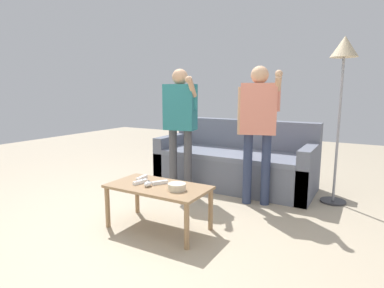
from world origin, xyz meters
TOP-DOWN VIEW (x-y plane):
  - ground_plane at (0.00, 0.00)m, footprint 12.00×12.00m
  - couch at (0.09, 1.38)m, footprint 2.04×0.86m
  - coffee_table at (0.01, -0.26)m, footprint 0.92×0.49m
  - snack_bowl at (0.22, -0.29)m, footprint 0.16×0.16m
  - game_remote_nunchuk at (-0.06, -0.33)m, footprint 0.06×0.09m
  - floor_lamp at (1.33, 1.30)m, footprint 0.28×0.28m
  - player_right at (0.57, 0.81)m, footprint 0.48×0.30m
  - player_left at (-0.37, 0.73)m, footprint 0.47×0.33m
  - game_remote_wand_near at (-0.01, -0.21)m, footprint 0.11×0.15m
  - game_remote_wand_far at (-0.18, -0.29)m, footprint 0.07×0.16m
  - game_remote_wand_spare at (-0.25, -0.17)m, footprint 0.05×0.16m

SIDE VIEW (x-z plane):
  - ground_plane at x=0.00m, z-range 0.00..0.00m
  - couch at x=0.09m, z-range -0.13..0.73m
  - coffee_table at x=0.01m, z-range 0.15..0.56m
  - game_remote_wand_near at x=-0.01m, z-range 0.41..0.44m
  - game_remote_wand_far at x=-0.18m, z-range 0.41..0.44m
  - game_remote_wand_spare at x=-0.25m, z-range 0.41..0.44m
  - game_remote_nunchuk at x=-0.06m, z-range 0.41..0.46m
  - snack_bowl at x=0.22m, z-range 0.41..0.47m
  - player_left at x=-0.37m, z-range 0.20..1.71m
  - player_right at x=0.57m, z-range 0.20..1.71m
  - floor_lamp at x=1.33m, z-range 0.62..2.45m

